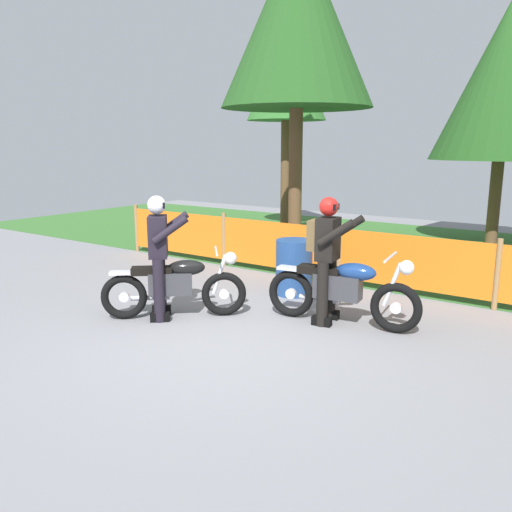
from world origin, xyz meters
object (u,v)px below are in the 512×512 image
motorcycle_trailing (342,289)px  oil_drum (294,267)px  motorcycle_lead (175,285)px  rider_trailing (327,253)px  rider_lead (160,253)px

motorcycle_trailing → oil_drum: 1.56m
motorcycle_lead → rider_trailing: rider_trailing is taller
rider_trailing → motorcycle_trailing: bearing=0.5°
motorcycle_lead → rider_lead: bearing=-179.4°
rider_trailing → oil_drum: rider_trailing is taller
oil_drum → rider_trailing: bearing=-41.4°
rider_lead → motorcycle_lead: bearing=0.6°
rider_lead → rider_trailing: 2.25m
rider_lead → oil_drum: (0.88, 2.07, -0.48)m
motorcycle_lead → motorcycle_trailing: (2.02, 1.04, 0.02)m
motorcycle_lead → rider_lead: size_ratio=0.93×
motorcycle_trailing → rider_trailing: size_ratio=1.24×
motorcycle_lead → motorcycle_trailing: size_ratio=0.75×
motorcycle_lead → rider_trailing: 2.12m
motorcycle_lead → motorcycle_trailing: motorcycle_trailing is taller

